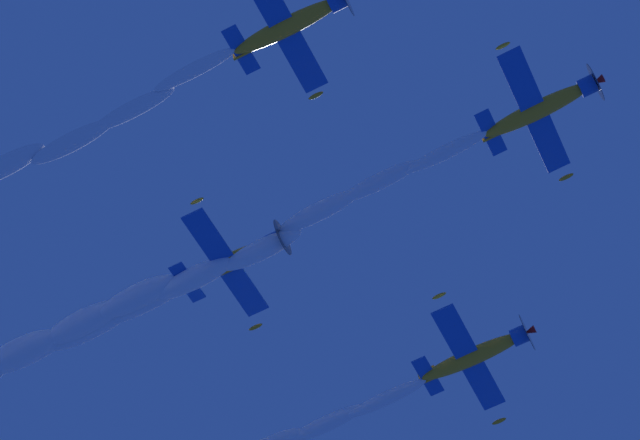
% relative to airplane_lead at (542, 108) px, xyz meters
% --- Properties ---
extents(airplane_lead, '(8.17, 8.32, 3.19)m').
position_rel_airplane_lead_xyz_m(airplane_lead, '(0.00, 0.00, 0.00)').
color(airplane_lead, orange).
extents(airplane_left_wingman, '(8.15, 8.34, 3.17)m').
position_rel_airplane_lead_xyz_m(airplane_left_wingman, '(1.18, -16.76, -1.56)').
color(airplane_left_wingman, orange).
extents(airplane_right_wingman, '(8.15, 8.28, 3.23)m').
position_rel_airplane_lead_xyz_m(airplane_right_wingman, '(16.46, 2.99, -0.82)').
color(airplane_right_wingman, orange).
extents(airplane_slot_tail, '(8.15, 8.25, 3.27)m').
position_rel_airplane_lead_xyz_m(airplane_slot_tail, '(18.02, -13.36, 0.55)').
color(airplane_slot_tail, orange).
extents(smoke_trail_lead, '(31.82, 23.06, 2.25)m').
position_rel_airplane_lead_xyz_m(smoke_trail_lead, '(22.17, -15.69, 0.42)').
color(smoke_trail_lead, white).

